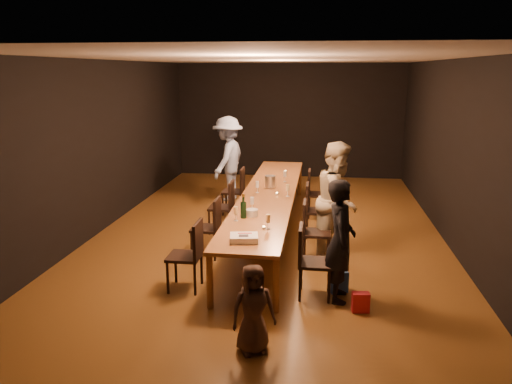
# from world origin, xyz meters

# --- Properties ---
(ground) EXTENTS (10.00, 10.00, 0.00)m
(ground) POSITION_xyz_m (0.00, 0.00, 0.00)
(ground) COLOR #492D12
(ground) RESTS_ON ground
(room_shell) EXTENTS (6.04, 10.04, 3.02)m
(room_shell) POSITION_xyz_m (0.00, 0.00, 2.08)
(room_shell) COLOR black
(room_shell) RESTS_ON ground
(table) EXTENTS (0.90, 6.00, 0.75)m
(table) POSITION_xyz_m (0.00, 0.00, 0.70)
(table) COLOR brown
(table) RESTS_ON ground
(chair_right_0) EXTENTS (0.42, 0.42, 0.93)m
(chair_right_0) POSITION_xyz_m (0.85, -2.40, 0.47)
(chair_right_0) COLOR black
(chair_right_0) RESTS_ON ground
(chair_right_1) EXTENTS (0.42, 0.42, 0.93)m
(chair_right_1) POSITION_xyz_m (0.85, -1.20, 0.47)
(chair_right_1) COLOR black
(chair_right_1) RESTS_ON ground
(chair_right_2) EXTENTS (0.42, 0.42, 0.93)m
(chair_right_2) POSITION_xyz_m (0.85, 0.00, 0.47)
(chair_right_2) COLOR black
(chair_right_2) RESTS_ON ground
(chair_right_3) EXTENTS (0.42, 0.42, 0.93)m
(chair_right_3) POSITION_xyz_m (0.85, 1.20, 0.47)
(chair_right_3) COLOR black
(chair_right_3) RESTS_ON ground
(chair_left_0) EXTENTS (0.42, 0.42, 0.93)m
(chair_left_0) POSITION_xyz_m (-0.85, -2.40, 0.47)
(chair_left_0) COLOR black
(chair_left_0) RESTS_ON ground
(chair_left_1) EXTENTS (0.42, 0.42, 0.93)m
(chair_left_1) POSITION_xyz_m (-0.85, -1.20, 0.47)
(chair_left_1) COLOR black
(chair_left_1) RESTS_ON ground
(chair_left_2) EXTENTS (0.42, 0.42, 0.93)m
(chair_left_2) POSITION_xyz_m (-0.85, 0.00, 0.47)
(chair_left_2) COLOR black
(chair_left_2) RESTS_ON ground
(chair_left_3) EXTENTS (0.42, 0.42, 0.93)m
(chair_left_3) POSITION_xyz_m (-0.85, 1.20, 0.47)
(chair_left_3) COLOR black
(chair_left_3) RESTS_ON ground
(woman_birthday) EXTENTS (0.38, 0.57, 1.55)m
(woman_birthday) POSITION_xyz_m (1.15, -2.44, 0.77)
(woman_birthday) COLOR black
(woman_birthday) RESTS_ON ground
(woman_tan) EXTENTS (0.91, 1.03, 1.79)m
(woman_tan) POSITION_xyz_m (1.15, -0.88, 0.89)
(woman_tan) COLOR beige
(woman_tan) RESTS_ON ground
(man_blue) EXTENTS (0.91, 1.31, 1.85)m
(man_blue) POSITION_xyz_m (-1.15, 2.26, 0.92)
(man_blue) COLOR #88A1D2
(man_blue) RESTS_ON ground
(child) EXTENTS (0.54, 0.46, 0.94)m
(child) POSITION_xyz_m (0.25, -3.77, 0.47)
(child) COLOR #402C24
(child) RESTS_ON ground
(gift_bag_red) EXTENTS (0.22, 0.14, 0.24)m
(gift_bag_red) POSITION_xyz_m (1.40, -2.76, 0.12)
(gift_bag_red) COLOR red
(gift_bag_red) RESTS_ON ground
(gift_bag_blue) EXTENTS (0.27, 0.23, 0.28)m
(gift_bag_blue) POSITION_xyz_m (1.16, -2.23, 0.14)
(gift_bag_blue) COLOR #2957B4
(gift_bag_blue) RESTS_ON ground
(birthday_cake) EXTENTS (0.39, 0.33, 0.08)m
(birthday_cake) POSITION_xyz_m (-0.04, -2.54, 0.79)
(birthday_cake) COLOR white
(birthday_cake) RESTS_ON table
(plate_stack) EXTENTS (0.20, 0.20, 0.10)m
(plate_stack) POSITION_xyz_m (-0.09, -1.44, 0.80)
(plate_stack) COLOR silver
(plate_stack) RESTS_ON table
(champagne_bottle) EXTENTS (0.11, 0.11, 0.36)m
(champagne_bottle) POSITION_xyz_m (-0.20, -1.55, 0.93)
(champagne_bottle) COLOR black
(champagne_bottle) RESTS_ON table
(ice_bucket) EXTENTS (0.25, 0.25, 0.21)m
(ice_bucket) POSITION_xyz_m (-0.02, 0.41, 0.86)
(ice_bucket) COLOR silver
(ice_bucket) RESTS_ON table
(wineglass_0) EXTENTS (0.06, 0.06, 0.21)m
(wineglass_0) POSITION_xyz_m (-0.28, -1.71, 0.85)
(wineglass_0) COLOR beige
(wineglass_0) RESTS_ON table
(wineglass_1) EXTENTS (0.06, 0.06, 0.21)m
(wineglass_1) POSITION_xyz_m (0.21, -2.03, 0.85)
(wineglass_1) COLOR beige
(wineglass_1) RESTS_ON table
(wineglass_2) EXTENTS (0.06, 0.06, 0.21)m
(wineglass_2) POSITION_xyz_m (-0.13, -1.14, 0.85)
(wineglass_2) COLOR silver
(wineglass_2) RESTS_ON table
(wineglass_3) EXTENTS (0.06, 0.06, 0.21)m
(wineglass_3) POSITION_xyz_m (0.34, -0.21, 0.85)
(wineglass_3) COLOR beige
(wineglass_3) RESTS_ON table
(wineglass_4) EXTENTS (0.06, 0.06, 0.21)m
(wineglass_4) POSITION_xyz_m (-0.20, -0.03, 0.85)
(wineglass_4) COLOR silver
(wineglass_4) RESTS_ON table
(wineglass_5) EXTENTS (0.06, 0.06, 0.21)m
(wineglass_5) POSITION_xyz_m (0.21, 0.90, 0.85)
(wineglass_5) COLOR silver
(wineglass_5) RESTS_ON table
(tealight_near) EXTENTS (0.05, 0.05, 0.03)m
(tealight_near) POSITION_xyz_m (0.15, -2.02, 0.77)
(tealight_near) COLOR #B2B7B2
(tealight_near) RESTS_ON table
(tealight_mid) EXTENTS (0.05, 0.05, 0.03)m
(tealight_mid) POSITION_xyz_m (0.15, -0.12, 0.77)
(tealight_mid) COLOR #B2B7B2
(tealight_mid) RESTS_ON table
(tealight_far) EXTENTS (0.05, 0.05, 0.03)m
(tealight_far) POSITION_xyz_m (0.15, 1.81, 0.77)
(tealight_far) COLOR #B2B7B2
(tealight_far) RESTS_ON table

